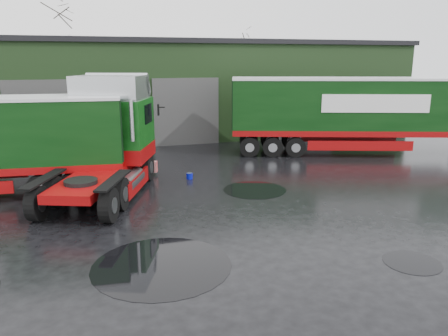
# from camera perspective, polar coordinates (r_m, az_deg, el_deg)

# --- Properties ---
(ground) EXTENTS (100.00, 100.00, 0.00)m
(ground) POSITION_cam_1_polar(r_m,az_deg,el_deg) (13.34, -0.83, -8.28)
(ground) COLOR black
(warehouse) EXTENTS (32.40, 12.40, 6.30)m
(warehouse) POSITION_cam_1_polar(r_m,az_deg,el_deg) (32.38, -7.22, 10.50)
(warehouse) COLOR black
(warehouse) RESTS_ON ground
(hero_tractor) EXTENTS (5.43, 7.87, 4.50)m
(hero_tractor) POSITION_cam_1_polar(r_m,az_deg,el_deg) (16.62, -16.26, 3.71)
(hero_tractor) COLOR #0C400F
(hero_tractor) RESTS_ON ground
(lorry_right) EXTENTS (15.90, 7.59, 4.16)m
(lorry_right) POSITION_cam_1_polar(r_m,az_deg,el_deg) (24.83, 15.47, 6.60)
(lorry_right) COLOR silver
(lorry_right) RESTS_ON ground
(wash_bucket) EXTENTS (0.35, 0.35, 0.26)m
(wash_bucket) POSITION_cam_1_polar(r_m,az_deg,el_deg) (19.05, -4.53, -1.06)
(wash_bucket) COLOR #070D9C
(wash_bucket) RESTS_ON ground
(tree_back_a) EXTENTS (4.40, 4.40, 9.50)m
(tree_back_a) POSITION_cam_1_polar(r_m,az_deg,el_deg) (41.97, -20.79, 12.67)
(tree_back_a) COLOR black
(tree_back_a) RESTS_ON ground
(tree_back_b) EXTENTS (4.40, 4.40, 7.50)m
(tree_back_b) POSITION_cam_1_polar(r_m,az_deg,el_deg) (43.98, 1.06, 12.26)
(tree_back_b) COLOR black
(tree_back_b) RESTS_ON ground
(puddle_0) EXTENTS (3.53, 3.53, 0.01)m
(puddle_0) POSITION_cam_1_polar(r_m,az_deg,el_deg) (11.38, -8.12, -12.50)
(puddle_0) COLOR black
(puddle_0) RESTS_ON ground
(puddle_1) EXTENTS (2.51, 2.51, 0.01)m
(puddle_1) POSITION_cam_1_polar(r_m,az_deg,el_deg) (17.47, 4.03, -2.86)
(puddle_1) COLOR black
(puddle_1) RESTS_ON ground
(puddle_3) EXTENTS (1.45, 1.45, 0.01)m
(puddle_3) POSITION_cam_1_polar(r_m,az_deg,el_deg) (12.40, 23.35, -11.26)
(puddle_3) COLOR black
(puddle_3) RESTS_ON ground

